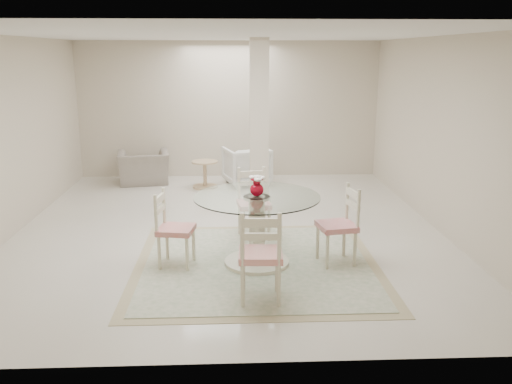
{
  "coord_description": "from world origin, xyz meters",
  "views": [
    {
      "loc": [
        0.06,
        -7.45,
        2.47
      ],
      "look_at": [
        0.34,
        -1.18,
        0.85
      ],
      "focal_mm": 38.0,
      "sensor_mm": 36.0,
      "label": 1
    }
  ],
  "objects_px": {
    "red_vase": "(257,186)",
    "dining_chair_west": "(170,223)",
    "dining_chair_east": "(342,219)",
    "dining_table": "(257,230)",
    "dining_chair_south": "(261,249)",
    "dining_chair_north": "(253,198)",
    "side_table": "(205,175)",
    "armchair_white": "(247,166)",
    "recliner_taupe": "(144,167)",
    "column": "(259,124)"
  },
  "relations": [
    {
      "from": "recliner_taupe",
      "to": "armchair_white",
      "type": "height_order",
      "value": "armchair_white"
    },
    {
      "from": "dining_chair_east",
      "to": "dining_chair_west",
      "type": "height_order",
      "value": "dining_chair_east"
    },
    {
      "from": "dining_table",
      "to": "armchair_white",
      "type": "distance_m",
      "value": 4.07
    },
    {
      "from": "dining_table",
      "to": "dining_chair_south",
      "type": "bearing_deg",
      "value": -90.47
    },
    {
      "from": "dining_chair_north",
      "to": "dining_chair_south",
      "type": "height_order",
      "value": "dining_chair_south"
    },
    {
      "from": "dining_table",
      "to": "dining_chair_east",
      "type": "relative_size",
      "value": 1.41
    },
    {
      "from": "red_vase",
      "to": "dining_chair_north",
      "type": "xyz_separation_m",
      "value": [
        -0.0,
        1.02,
        -0.42
      ]
    },
    {
      "from": "dining_chair_north",
      "to": "armchair_white",
      "type": "xyz_separation_m",
      "value": [
        -0.0,
        3.05,
        -0.19
      ]
    },
    {
      "from": "red_vase",
      "to": "armchair_white",
      "type": "height_order",
      "value": "red_vase"
    },
    {
      "from": "side_table",
      "to": "dining_chair_south",
      "type": "bearing_deg",
      "value": -80.83
    },
    {
      "from": "dining_chair_north",
      "to": "dining_table",
      "type": "bearing_deg",
      "value": -97.68
    },
    {
      "from": "column",
      "to": "armchair_white",
      "type": "xyz_separation_m",
      "value": [
        -0.17,
        1.39,
        -0.98
      ]
    },
    {
      "from": "dining_table",
      "to": "side_table",
      "type": "relative_size",
      "value": 2.9
    },
    {
      "from": "red_vase",
      "to": "dining_chair_west",
      "type": "bearing_deg",
      "value": 179.06
    },
    {
      "from": "red_vase",
      "to": "armchair_white",
      "type": "relative_size",
      "value": 0.31
    },
    {
      "from": "dining_table",
      "to": "dining_chair_east",
      "type": "height_order",
      "value": "dining_chair_east"
    },
    {
      "from": "dining_chair_west",
      "to": "dining_chair_south",
      "type": "relative_size",
      "value": 0.92
    },
    {
      "from": "red_vase",
      "to": "dining_chair_north",
      "type": "distance_m",
      "value": 1.1
    },
    {
      "from": "armchair_white",
      "to": "side_table",
      "type": "height_order",
      "value": "armchair_white"
    },
    {
      "from": "dining_table",
      "to": "dining_chair_north",
      "type": "xyz_separation_m",
      "value": [
        -0.0,
        1.02,
        0.12
      ]
    },
    {
      "from": "red_vase",
      "to": "side_table",
      "type": "bearing_deg",
      "value": 101.66
    },
    {
      "from": "dining_chair_west",
      "to": "armchair_white",
      "type": "height_order",
      "value": "dining_chair_west"
    },
    {
      "from": "red_vase",
      "to": "dining_chair_west",
      "type": "distance_m",
      "value": 1.11
    },
    {
      "from": "dining_chair_north",
      "to": "side_table",
      "type": "relative_size",
      "value": 2.07
    },
    {
      "from": "recliner_taupe",
      "to": "dining_chair_west",
      "type": "bearing_deg",
      "value": 93.2
    },
    {
      "from": "recliner_taupe",
      "to": "armchair_white",
      "type": "bearing_deg",
      "value": 164.13
    },
    {
      "from": "dining_chair_west",
      "to": "side_table",
      "type": "relative_size",
      "value": 1.98
    },
    {
      "from": "dining_chair_west",
      "to": "armchair_white",
      "type": "relative_size",
      "value": 1.25
    },
    {
      "from": "recliner_taupe",
      "to": "side_table",
      "type": "xyz_separation_m",
      "value": [
        1.2,
        -0.42,
        -0.08
      ]
    },
    {
      "from": "dining_chair_south",
      "to": "side_table",
      "type": "relative_size",
      "value": 2.15
    },
    {
      "from": "dining_chair_south",
      "to": "dining_table",
      "type": "bearing_deg",
      "value": -88.23
    },
    {
      "from": "column",
      "to": "dining_chair_north",
      "type": "distance_m",
      "value": 1.85
    },
    {
      "from": "dining_chair_south",
      "to": "recliner_taupe",
      "type": "xyz_separation_m",
      "value": [
        -1.99,
        5.3,
        -0.26
      ]
    },
    {
      "from": "dining_table",
      "to": "recliner_taupe",
      "type": "distance_m",
      "value": 4.73
    },
    {
      "from": "dining_chair_south",
      "to": "side_table",
      "type": "distance_m",
      "value": 4.96
    },
    {
      "from": "dining_table",
      "to": "side_table",
      "type": "distance_m",
      "value": 3.95
    },
    {
      "from": "column",
      "to": "red_vase",
      "type": "distance_m",
      "value": 2.71
    },
    {
      "from": "dining_chair_west",
      "to": "armchair_white",
      "type": "xyz_separation_m",
      "value": [
        1.01,
        4.05,
        -0.16
      ]
    },
    {
      "from": "column",
      "to": "recliner_taupe",
      "type": "bearing_deg",
      "value": 143.41
    },
    {
      "from": "red_vase",
      "to": "column",
      "type": "bearing_deg",
      "value": 86.58
    },
    {
      "from": "dining_table",
      "to": "side_table",
      "type": "bearing_deg",
      "value": 101.65
    },
    {
      "from": "dining_chair_east",
      "to": "dining_chair_north",
      "type": "height_order",
      "value": "dining_chair_north"
    },
    {
      "from": "dining_chair_north",
      "to": "dining_chair_east",
      "type": "bearing_deg",
      "value": -52.63
    },
    {
      "from": "side_table",
      "to": "dining_chair_north",
      "type": "bearing_deg",
      "value": -74.43
    },
    {
      "from": "dining_table",
      "to": "dining_chair_south",
      "type": "distance_m",
      "value": 1.03
    },
    {
      "from": "red_vase",
      "to": "dining_chair_south",
      "type": "distance_m",
      "value": 1.1
    },
    {
      "from": "column",
      "to": "dining_chair_west",
      "type": "height_order",
      "value": "column"
    },
    {
      "from": "column",
      "to": "side_table",
      "type": "height_order",
      "value": "column"
    },
    {
      "from": "dining_table",
      "to": "red_vase",
      "type": "distance_m",
      "value": 0.54
    },
    {
      "from": "red_vase",
      "to": "armchair_white",
      "type": "distance_m",
      "value": 4.12
    }
  ]
}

